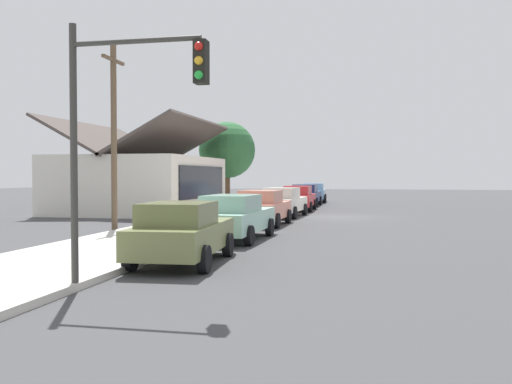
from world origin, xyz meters
TOP-DOWN VIEW (x-y plane):
  - ground_plane at (0.00, 0.00)m, footprint 120.00×120.00m
  - sidewalk_curb at (0.00, 5.60)m, footprint 60.00×4.20m
  - car_olive at (-16.94, 2.66)m, footprint 4.48×2.20m
  - car_seafoam at (-11.62, 2.64)m, footprint 4.90×2.13m
  - car_coral at (-5.90, 2.81)m, footprint 4.35×2.13m
  - car_ivory at (-0.60, 2.73)m, footprint 4.84×2.18m
  - car_cherry at (4.75, 2.63)m, footprint 4.86×2.04m
  - car_navy at (10.37, 2.86)m, footprint 4.87×2.07m
  - car_skyblue at (15.82, 2.85)m, footprint 4.42×2.12m
  - storefront_building at (1.68, 11.98)m, footprint 10.99×8.24m
  - shade_tree at (9.17, 8.51)m, footprint 4.13×4.13m
  - traffic_light_main at (-20.52, 2.54)m, footprint 0.37×2.79m
  - utility_pole_wooden at (-9.53, 8.20)m, footprint 1.80×0.24m
  - fire_hydrant_red at (11.13, 4.20)m, footprint 0.22×0.22m

SIDE VIEW (x-z plane):
  - ground_plane at x=0.00m, z-range 0.00..0.00m
  - sidewalk_curb at x=0.00m, z-range 0.00..0.16m
  - fire_hydrant_red at x=11.13m, z-range 0.14..0.85m
  - car_skyblue at x=15.82m, z-range 0.02..1.61m
  - car_olive at x=-16.94m, z-range 0.02..1.61m
  - car_coral at x=-5.90m, z-range 0.02..1.61m
  - car_ivory at x=-0.60m, z-range 0.02..1.61m
  - car_cherry at x=4.75m, z-range 0.02..1.61m
  - car_seafoam at x=-11.62m, z-range 0.02..1.61m
  - car_navy at x=10.37m, z-range 0.02..1.61m
  - storefront_building at x=1.68m, z-range -0.97..4.65m
  - traffic_light_main at x=-20.52m, z-range 0.89..6.09m
  - utility_pole_wooden at x=-9.53m, z-range 0.18..7.68m
  - shade_tree at x=9.17m, z-range 1.00..7.17m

